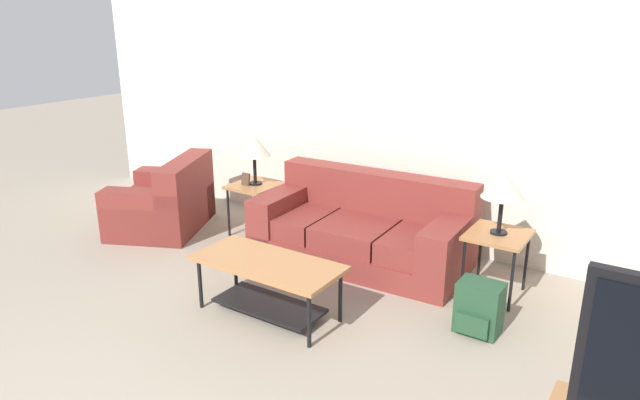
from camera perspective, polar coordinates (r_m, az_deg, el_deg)
The scene contains 10 objects.
wall_back at distance 5.88m, azimuth 8.11°, elevation 8.16°, with size 8.59×0.06×2.60m.
couch at distance 5.56m, azimuth 4.25°, elevation -3.12°, with size 2.08×1.04×0.82m.
armchair at distance 6.57m, azimuth -15.30°, elevation -0.36°, with size 1.27×1.37×0.80m.
coffee_table at distance 4.54m, azimuth -5.21°, elevation -7.50°, with size 1.19×0.55×0.47m.
side_table_left at distance 6.16m, azimuth -6.46°, elevation 1.06°, with size 0.48×0.53×0.56m.
side_table_right at distance 5.00m, azimuth 17.35°, elevation -3.83°, with size 0.48×0.53×0.56m.
table_lamp_left at distance 6.04m, azimuth -6.62°, elevation 5.36°, with size 0.35×0.35×0.53m.
table_lamp_right at distance 4.85m, azimuth 17.87°, elevation 1.37°, with size 0.35×0.35×0.53m.
backpack at distance 4.52m, azimuth 15.61°, elevation -10.39°, with size 0.33×0.32×0.40m.
picture_frame at distance 6.11m, azimuth -7.44°, elevation 2.09°, with size 0.10×0.04×0.13m.
Camera 1 is at (2.45, -0.91, 2.32)m, focal length 32.00 mm.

